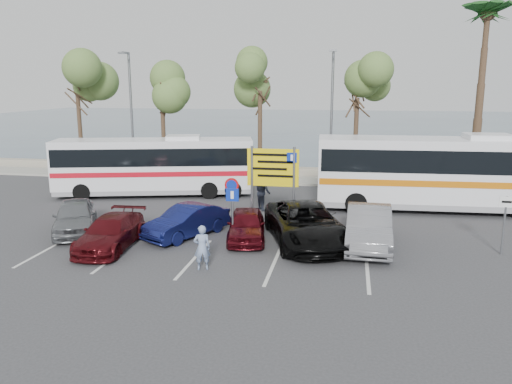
% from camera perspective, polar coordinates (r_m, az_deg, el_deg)
% --- Properties ---
extents(ground, '(120.00, 120.00, 0.00)m').
position_cam_1_polar(ground, '(18.89, -2.62, -6.79)').
color(ground, '#343437').
rests_on(ground, ground).
extents(kerb_strip, '(44.00, 2.40, 0.15)m').
position_cam_1_polar(kerb_strip, '(32.22, 3.07, 1.35)').
color(kerb_strip, gray).
rests_on(kerb_strip, ground).
extents(seawall, '(48.00, 0.80, 0.60)m').
position_cam_1_polar(seawall, '(34.13, 3.52, 2.34)').
color(seawall, gray).
rests_on(seawall, ground).
extents(sea, '(140.00, 140.00, 0.00)m').
position_cam_1_polar(sea, '(77.73, 7.62, 7.60)').
color(sea, '#394B5C').
rests_on(sea, ground).
extents(tree_far_left, '(3.20, 3.20, 7.60)m').
position_cam_1_polar(tree_far_left, '(36.24, -19.83, 11.81)').
color(tree_far_left, '#382619').
rests_on(tree_far_left, kerb_strip).
extents(tree_left, '(3.20, 3.20, 7.20)m').
position_cam_1_polar(tree_left, '(33.64, -10.74, 11.78)').
color(tree_left, '#382619').
rests_on(tree_left, kerb_strip).
extents(tree_mid, '(3.20, 3.20, 8.00)m').
position_cam_1_polar(tree_mid, '(31.88, 0.47, 13.14)').
color(tree_mid, '#382619').
rests_on(tree_mid, kerb_strip).
extents(tree_right, '(3.20, 3.20, 7.40)m').
position_cam_1_polar(tree_right, '(31.37, 11.56, 12.02)').
color(tree_right, '#382619').
rests_on(tree_right, kerb_strip).
extents(palm_tree, '(4.80, 4.80, 11.20)m').
position_cam_1_polar(palm_tree, '(32.44, 24.94, 17.73)').
color(palm_tree, '#382619').
rests_on(palm_tree, kerb_strip).
extents(street_lamp_left, '(0.45, 1.15, 8.01)m').
position_cam_1_polar(street_lamp_left, '(34.01, -14.12, 9.25)').
color(street_lamp_left, slate).
rests_on(street_lamp_left, kerb_strip).
extents(street_lamp_right, '(0.45, 1.15, 8.01)m').
position_cam_1_polar(street_lamp_right, '(30.95, 8.64, 9.22)').
color(street_lamp_right, slate).
rests_on(street_lamp_right, kerb_strip).
extents(direction_sign, '(2.20, 0.12, 3.60)m').
position_cam_1_polar(direction_sign, '(21.14, 1.95, 2.08)').
color(direction_sign, slate).
rests_on(direction_sign, ground).
extents(sign_no_stop, '(0.60, 0.08, 2.35)m').
position_cam_1_polar(sign_no_stop, '(20.83, -2.77, -0.48)').
color(sign_no_stop, slate).
rests_on(sign_no_stop, ground).
extents(sign_parking, '(0.50, 0.07, 2.25)m').
position_cam_1_polar(sign_parking, '(19.25, -2.70, -1.86)').
color(sign_parking, slate).
rests_on(sign_parking, ground).
extents(sign_taxi, '(0.50, 0.07, 2.20)m').
position_cam_1_polar(sign_taxi, '(20.26, 26.56, -2.59)').
color(sign_taxi, slate).
rests_on(sign_taxi, ground).
extents(lane_markings, '(12.02, 4.20, 0.01)m').
position_cam_1_polar(lane_markings, '(18.27, -6.86, -7.53)').
color(lane_markings, silver).
rests_on(lane_markings, ground).
extents(coach_bus_left, '(11.08, 4.99, 3.38)m').
position_cam_1_polar(coach_bus_left, '(28.43, -11.50, 2.71)').
color(coach_bus_left, silver).
rests_on(coach_bus_left, ground).
extents(coach_bus_right, '(12.41, 3.28, 3.83)m').
position_cam_1_polar(coach_bus_right, '(26.07, 20.78, 1.77)').
color(coach_bus_right, silver).
rests_on(coach_bus_right, ground).
extents(car_silver_a, '(3.30, 4.41, 1.40)m').
position_cam_1_polar(car_silver_a, '(22.34, -19.97, -2.65)').
color(car_silver_a, slate).
rests_on(car_silver_a, ground).
extents(car_blue, '(3.02, 4.09, 1.29)m').
position_cam_1_polar(car_blue, '(20.69, -7.90, -3.33)').
color(car_blue, '#10174E').
rests_on(car_blue, ground).
extents(car_maroon, '(1.96, 4.28, 1.21)m').
position_cam_1_polar(car_maroon, '(19.88, -16.28, -4.47)').
color(car_maroon, '#4F0D12').
rests_on(car_maroon, ground).
extents(car_red, '(2.09, 3.86, 1.25)m').
position_cam_1_polar(car_red, '(20.06, -1.12, -3.77)').
color(car_red, '#4D0B12').
rests_on(car_red, ground).
extents(suv_black, '(4.24, 6.15, 1.56)m').
position_cam_1_polar(suv_black, '(19.68, 5.75, -3.67)').
color(suv_black, black).
rests_on(suv_black, ground).
extents(car_silver_b, '(1.77, 4.77, 1.56)m').
position_cam_1_polar(car_silver_b, '(19.64, 12.76, -3.96)').
color(car_silver_b, gray).
rests_on(car_silver_b, ground).
extents(pedestrian_near, '(0.66, 0.54, 1.56)m').
position_cam_1_polar(pedestrian_near, '(16.96, -6.19, -6.32)').
color(pedestrian_near, '#7D90B5').
rests_on(pedestrian_near, ground).
extents(pedestrian_far, '(1.08, 1.12, 1.81)m').
position_cam_1_polar(pedestrian_far, '(24.79, 0.79, 0.01)').
color(pedestrian_far, '#2D3244').
rests_on(pedestrian_far, ground).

